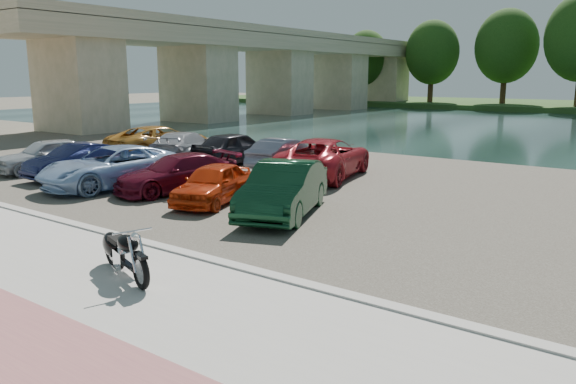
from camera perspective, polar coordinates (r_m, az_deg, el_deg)
name	(u,v)px	position (r m, az deg, el deg)	size (l,w,h in m)	color
ground	(124,289)	(11.21, -16.32, -9.43)	(200.00, 200.00, 0.00)	#595447
promenade	(77,303)	(10.66, -20.65, -10.54)	(60.00, 6.00, 0.10)	#ACA9A2
kerb	(199,258)	(12.41, -8.99, -6.67)	(60.00, 0.30, 0.14)	#ACA9A2
parking_lot	(386,193)	(19.59, 9.96, -0.07)	(60.00, 18.00, 0.04)	#3C3730
river	(560,130)	(47.18, 25.92, 5.70)	(120.00, 40.00, 0.00)	#1A2F2D
bridge	(274,61)	(59.70, -1.45, 13.17)	(7.00, 56.00, 8.55)	tan
motorcycle	(122,251)	(11.61, -16.55, -5.77)	(2.26, 1.04, 1.05)	black
car_0	(47,155)	(25.42, -23.27, 3.46)	(1.64, 4.08, 1.39)	#AFB5BB
car_1	(77,161)	(23.46, -20.65, 2.97)	(1.40, 4.02, 1.32)	#121639
car_2	(113,167)	(21.05, -17.33, 2.46)	(2.43, 5.27, 1.46)	#98B6DD
car_3	(177,173)	(19.64, -11.18, 1.88)	(1.80, 4.42, 1.28)	#570C1E
car_4	(213,183)	(17.71, -7.63, 0.88)	(1.47, 3.66, 1.25)	red
car_5	(284,189)	(15.97, -0.44, 0.31)	(1.61, 4.61, 1.52)	#0E351E
car_6	(160,141)	(28.99, -12.85, 5.12)	(2.48, 5.39, 1.50)	#B27729
car_7	(185,146)	(26.88, -10.46, 4.61)	(1.94, 4.78, 1.39)	#97989F
car_8	(235,148)	(25.66, -5.39, 4.52)	(1.74, 4.32, 1.47)	black
car_9	(284,153)	(24.20, -0.42, 3.95)	(1.39, 3.98, 1.31)	slate
car_10	(324,158)	(22.17, 3.71, 3.52)	(2.56, 5.56, 1.54)	#AB1C27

